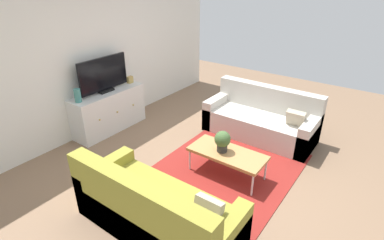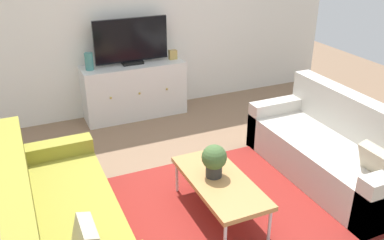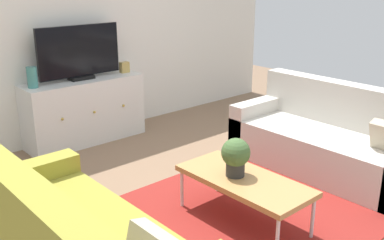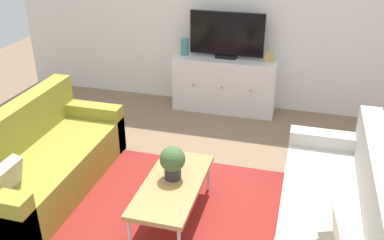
{
  "view_description": "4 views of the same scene",
  "coord_description": "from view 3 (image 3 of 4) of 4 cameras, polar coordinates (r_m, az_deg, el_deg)",
  "views": [
    {
      "loc": [
        -3.25,
        -1.95,
        2.7
      ],
      "look_at": [
        0.0,
        0.41,
        0.71
      ],
      "focal_mm": 28.38,
      "sensor_mm": 36.0,
      "label": 1
    },
    {
      "loc": [
        -1.53,
        -3.01,
        2.47
      ],
      "look_at": [
        0.0,
        0.41,
        0.71
      ],
      "focal_mm": 39.13,
      "sensor_mm": 36.0,
      "label": 2
    },
    {
      "loc": [
        -2.43,
        -2.33,
        1.92
      ],
      "look_at": [
        0.0,
        0.41,
        0.71
      ],
      "focal_mm": 41.85,
      "sensor_mm": 36.0,
      "label": 3
    },
    {
      "loc": [
        0.99,
        -3.21,
        2.57
      ],
      "look_at": [
        0.0,
        0.41,
        0.71
      ],
      "focal_mm": 40.21,
      "sensor_mm": 36.0,
      "label": 4
    }
  ],
  "objects": [
    {
      "name": "flat_screen_tv",
      "position": [
        5.28,
        -14.17,
        8.32
      ],
      "size": [
        0.99,
        0.16,
        0.62
      ],
      "color": "black",
      "rests_on": "tv_console"
    },
    {
      "name": "coffee_table",
      "position": [
        3.58,
        6.64,
        -7.77
      ],
      "size": [
        0.5,
        1.1,
        0.39
      ],
      "color": "#B7844C",
      "rests_on": "ground_plane"
    },
    {
      "name": "ground_plane",
      "position": [
        3.88,
        4.07,
        -11.49
      ],
      "size": [
        10.0,
        10.0,
        0.0
      ],
      "primitive_type": "plane",
      "color": "#84664C"
    },
    {
      "name": "glass_vase",
      "position": [
        5.06,
        -19.7,
        5.14
      ],
      "size": [
        0.11,
        0.11,
        0.23
      ],
      "primitive_type": "cylinder",
      "color": "teal",
      "rests_on": "tv_console"
    },
    {
      "name": "potted_plant",
      "position": [
        3.53,
        5.59,
        -4.5
      ],
      "size": [
        0.23,
        0.23,
        0.31
      ],
      "color": "#2D2D2D",
      "rests_on": "coffee_table"
    },
    {
      "name": "tv_console",
      "position": [
        5.41,
        -13.51,
        1.15
      ],
      "size": [
        1.4,
        0.47,
        0.75
      ],
      "color": "silver",
      "rests_on": "ground_plane"
    },
    {
      "name": "mantel_clock",
      "position": [
        5.59,
        -8.6,
        6.67
      ],
      "size": [
        0.11,
        0.07,
        0.13
      ],
      "primitive_type": "cube",
      "color": "tan",
      "rests_on": "tv_console"
    },
    {
      "name": "wall_back",
      "position": [
        5.49,
        -15.34,
        11.64
      ],
      "size": [
        6.4,
        0.12,
        2.7
      ],
      "primitive_type": "cube",
      "color": "silver",
      "rests_on": "ground_plane"
    },
    {
      "name": "area_rug",
      "position": [
        3.79,
        5.73,
        -12.22
      ],
      "size": [
        2.5,
        1.9,
        0.01
      ],
      "primitive_type": "cube",
      "color": "maroon",
      "rests_on": "ground_plane"
    },
    {
      "name": "couch_right_side",
      "position": [
        4.76,
        17.34,
        -2.75
      ],
      "size": [
        0.83,
        1.92,
        0.86
      ],
      "color": "beige",
      "rests_on": "ground_plane"
    }
  ]
}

